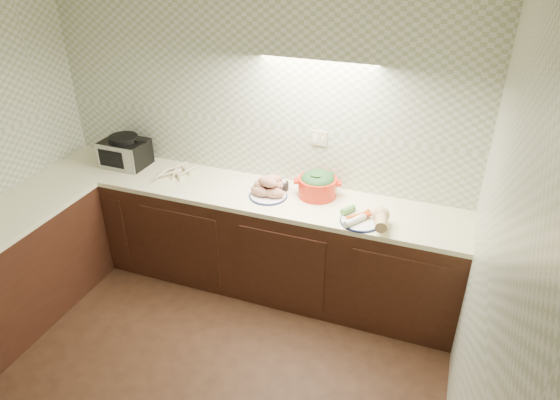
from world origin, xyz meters
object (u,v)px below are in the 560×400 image
(toaster_oven, at_px, (125,152))
(veg_plate, at_px, (370,217))
(sweet_potato_plate, at_px, (269,188))
(onion_bowl, at_px, (279,184))
(dutch_oven, at_px, (318,184))
(parsnip_pile, at_px, (177,173))

(toaster_oven, relative_size, veg_plate, 1.06)
(toaster_oven, height_order, sweet_potato_plate, toaster_oven)
(onion_bowl, height_order, dutch_oven, dutch_oven)
(parsnip_pile, relative_size, onion_bowl, 2.32)
(parsnip_pile, height_order, dutch_oven, dutch_oven)
(dutch_oven, bearing_deg, toaster_oven, 168.20)
(dutch_oven, bearing_deg, veg_plate, -42.11)
(toaster_oven, distance_m, parsnip_pile, 0.55)
(parsnip_pile, distance_m, dutch_oven, 1.23)
(sweet_potato_plate, distance_m, dutch_oven, 0.39)
(dutch_oven, height_order, veg_plate, dutch_oven)
(onion_bowl, xyz_separation_m, veg_plate, (0.79, -0.26, 0.01))
(sweet_potato_plate, bearing_deg, onion_bowl, 74.54)
(parsnip_pile, bearing_deg, sweet_potato_plate, -4.37)
(toaster_oven, height_order, dutch_oven, toaster_oven)
(veg_plate, bearing_deg, toaster_oven, 174.45)
(dutch_oven, bearing_deg, onion_bowl, 166.61)
(toaster_oven, relative_size, onion_bowl, 2.65)
(dutch_oven, relative_size, veg_plate, 1.03)
(parsnip_pile, height_order, onion_bowl, onion_bowl)
(veg_plate, bearing_deg, dutch_oven, 151.10)
(parsnip_pile, height_order, veg_plate, veg_plate)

